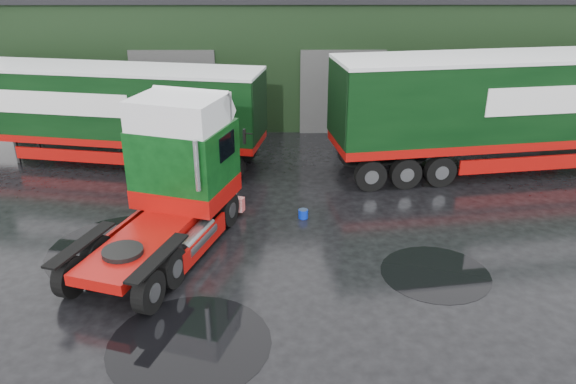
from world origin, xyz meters
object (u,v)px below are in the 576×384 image
object	(u,v)px
lorry_right	(506,114)
tree_back_a	(211,1)
trailer_left	(107,115)
tree_back_b	(431,15)
wash_bucket	(303,214)
hero_tractor	(152,188)
warehouse	(333,47)

from	to	relation	value
lorry_right	tree_back_a	xyz separation A→B (m)	(-14.00, 21.00, 2.41)
trailer_left	tree_back_b	size ratio (longest dim) A/B	1.75
wash_bucket	tree_back_a	xyz separation A→B (m)	(-5.85, 25.44, 4.60)
hero_tractor	trailer_left	size ratio (longest dim) A/B	0.54
trailer_left	lorry_right	distance (m)	16.12
trailer_left	tree_back_b	world-z (taller)	tree_back_b
hero_tractor	warehouse	bearing A→B (deg)	88.11
hero_tractor	trailer_left	distance (m)	8.71
warehouse	lorry_right	bearing A→B (deg)	-61.39
tree_back_b	wash_bucket	bearing A→B (deg)	-111.75
lorry_right	warehouse	bearing A→B (deg)	-160.09
wash_bucket	lorry_right	bearing A→B (deg)	28.58
tree_back_b	lorry_right	bearing A→B (deg)	-95.44
lorry_right	wash_bucket	size ratio (longest dim) A/B	55.26
lorry_right	wash_bucket	xyz separation A→B (m)	(-8.15, -4.44, -2.19)
trailer_left	tree_back_a	xyz separation A→B (m)	(2.08, 20.00, 2.72)
warehouse	tree_back_b	size ratio (longest dim) A/B	4.32
hero_tractor	wash_bucket	world-z (taller)	hero_tractor
warehouse	hero_tractor	xyz separation A→B (m)	(-6.50, -17.93, -0.95)
wash_bucket	tree_back_a	distance (m)	26.50
hero_tractor	lorry_right	xyz separation A→B (m)	(12.50, 6.93, 0.13)
warehouse	hero_tractor	bearing A→B (deg)	-109.93
hero_tractor	tree_back_a	xyz separation A→B (m)	(-1.50, 27.93, 2.54)
tree_back_b	tree_back_a	bearing A→B (deg)	180.00
trailer_left	wash_bucket	xyz separation A→B (m)	(7.94, -5.44, -1.88)
tree_back_a	tree_back_b	size ratio (longest dim) A/B	1.27
hero_tractor	wash_bucket	bearing A→B (deg)	47.84
wash_bucket	tree_back_a	size ratio (longest dim) A/B	0.03
hero_tractor	lorry_right	world-z (taller)	lorry_right
tree_back_b	trailer_left	bearing A→B (deg)	-132.12
tree_back_a	trailer_left	bearing A→B (deg)	-95.95
tree_back_a	tree_back_b	world-z (taller)	tree_back_a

